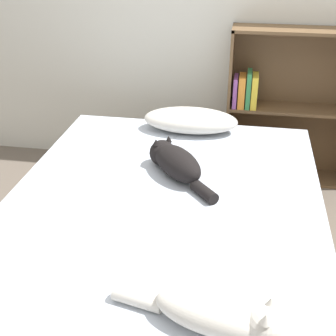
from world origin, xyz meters
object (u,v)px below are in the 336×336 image
(cat_light, at_px, (221,316))
(cat_dark, at_px, (175,162))
(pillow, at_px, (191,120))
(bookshelf, at_px, (286,104))
(bed, at_px, (163,244))

(cat_light, distance_m, cat_dark, 1.07)
(pillow, distance_m, bookshelf, 0.77)
(bed, height_order, cat_light, cat_light)
(bed, xyz_separation_m, cat_dark, (0.02, 0.28, 0.33))
(cat_light, bearing_deg, bed, 126.26)
(pillow, distance_m, cat_light, 1.64)
(pillow, bearing_deg, cat_dark, -90.53)
(pillow, height_order, bookshelf, bookshelf)
(bed, distance_m, cat_dark, 0.43)
(cat_light, height_order, bookshelf, bookshelf)
(bookshelf, bearing_deg, pillow, -143.20)
(cat_dark, relative_size, bookshelf, 0.43)
(bed, height_order, pillow, pillow)
(bed, relative_size, cat_dark, 4.55)
(pillow, bearing_deg, bookshelf, 36.80)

